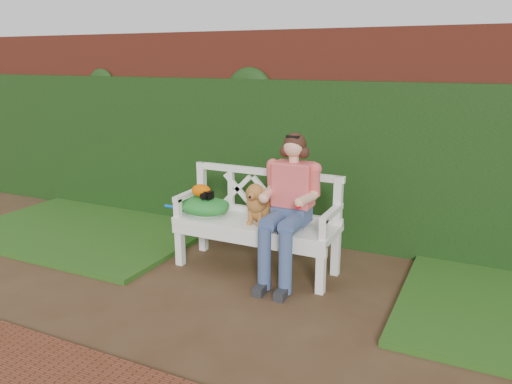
% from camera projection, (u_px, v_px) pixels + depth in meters
% --- Properties ---
extents(ground, '(60.00, 60.00, 0.00)m').
position_uv_depth(ground, '(242.00, 308.00, 3.95)').
color(ground, '#3D2616').
extents(brick_wall, '(10.00, 0.30, 2.20)m').
position_uv_depth(brick_wall, '(323.00, 137.00, 5.32)').
color(brick_wall, maroon).
rests_on(brick_wall, ground).
extents(ivy_hedge, '(10.00, 0.18, 1.70)m').
position_uv_depth(ivy_hedge, '(315.00, 164.00, 5.20)').
color(ivy_hedge, '#1E4012').
rests_on(ivy_hedge, ground).
extents(grass_left, '(2.60, 2.00, 0.05)m').
position_uv_depth(grass_left, '(93.00, 228.00, 5.74)').
color(grass_left, '#1B4214').
rests_on(grass_left, ground).
extents(garden_bench, '(1.58, 0.61, 0.48)m').
position_uv_depth(garden_bench, '(256.00, 245.00, 4.61)').
color(garden_bench, white).
rests_on(garden_bench, ground).
extents(seated_woman, '(0.72, 0.83, 1.23)m').
position_uv_depth(seated_woman, '(291.00, 212.00, 4.35)').
color(seated_woman, '#C9264A').
rests_on(seated_woman, ground).
extents(dog, '(0.33, 0.39, 0.38)m').
position_uv_depth(dog, '(260.00, 202.00, 4.47)').
color(dog, brown).
rests_on(dog, garden_bench).
extents(tennis_racket, '(0.71, 0.41, 0.03)m').
position_uv_depth(tennis_racket, '(202.00, 211.00, 4.77)').
color(tennis_racket, white).
rests_on(tennis_racket, garden_bench).
extents(green_bag, '(0.56, 0.48, 0.17)m').
position_uv_depth(green_bag, '(204.00, 206.00, 4.72)').
color(green_bag, '#146C1C').
rests_on(green_bag, garden_bench).
extents(camera_item, '(0.12, 0.11, 0.07)m').
position_uv_depth(camera_item, '(207.00, 195.00, 4.66)').
color(camera_item, black).
rests_on(camera_item, green_bag).
extents(baseball_glove, '(0.22, 0.19, 0.12)m').
position_uv_depth(baseball_glove, '(201.00, 191.00, 4.70)').
color(baseball_glove, '#DF5A00').
rests_on(baseball_glove, green_bag).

